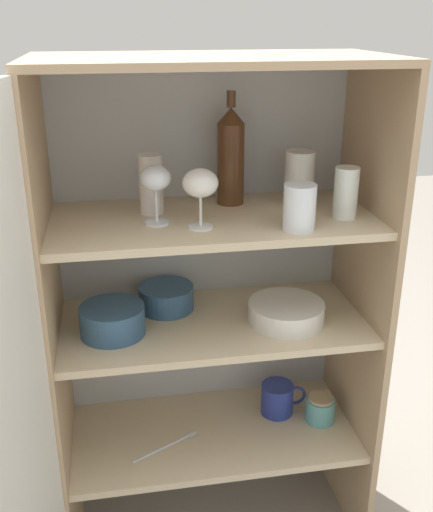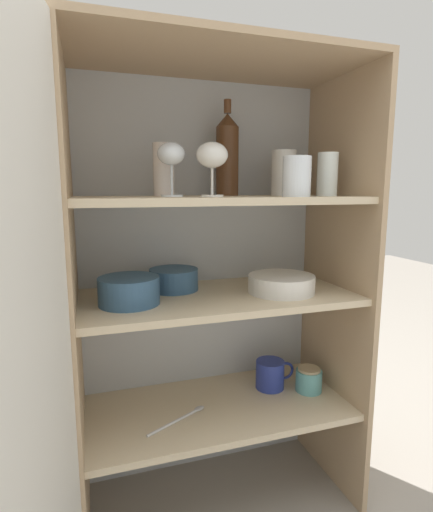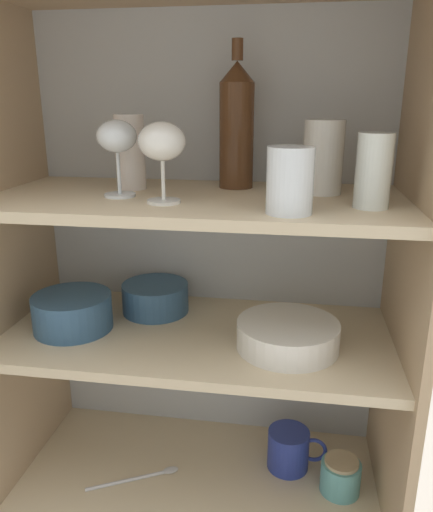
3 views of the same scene
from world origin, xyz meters
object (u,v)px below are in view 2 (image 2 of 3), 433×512
(coffee_mug_primary, at_px, (271,374))
(serving_bowl_small, at_px, (174,278))
(mixing_bowl_large, at_px, (129,289))
(wine_bottle, at_px, (227,154))
(plate_stack_white, at_px, (281,284))
(storage_jar, at_px, (309,380))

(coffee_mug_primary, bearing_deg, serving_bowl_small, 173.07)
(serving_bowl_small, xyz_separation_m, coffee_mug_primary, (0.32, -0.04, -0.35))
(coffee_mug_primary, bearing_deg, mixing_bowl_large, -170.65)
(wine_bottle, bearing_deg, plate_stack_white, -50.03)
(wine_bottle, xyz_separation_m, coffee_mug_primary, (0.14, -0.06, -0.73))
(wine_bottle, height_order, mixing_bowl_large, wine_bottle)
(storage_jar, bearing_deg, mixing_bowl_large, -178.16)
(mixing_bowl_large, height_order, storage_jar, mixing_bowl_large)
(plate_stack_white, height_order, storage_jar, plate_stack_white)
(coffee_mug_primary, distance_m, storage_jar, 0.13)
(plate_stack_white, height_order, coffee_mug_primary, plate_stack_white)
(wine_bottle, xyz_separation_m, mixing_bowl_large, (-0.33, -0.13, -0.38))
(wine_bottle, relative_size, mixing_bowl_large, 1.76)
(coffee_mug_primary, bearing_deg, storage_jar, -27.35)
(plate_stack_white, bearing_deg, wine_bottle, 129.97)
(coffee_mug_primary, xyz_separation_m, storage_jar, (0.11, -0.06, -0.01))
(mixing_bowl_large, xyz_separation_m, storage_jar, (0.58, 0.02, -0.36))
(serving_bowl_small, bearing_deg, mixing_bowl_large, -141.94)
(wine_bottle, height_order, serving_bowl_small, wine_bottle)
(mixing_bowl_large, bearing_deg, wine_bottle, 22.14)
(wine_bottle, bearing_deg, serving_bowl_small, -174.37)
(storage_jar, bearing_deg, serving_bowl_small, 167.33)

